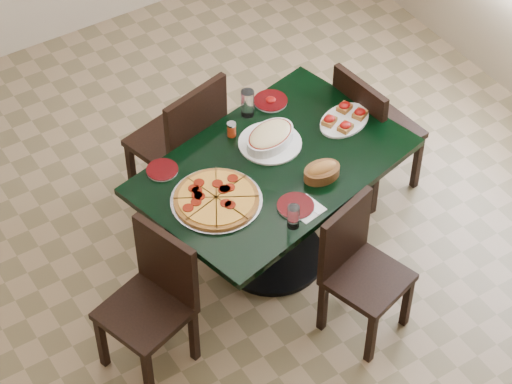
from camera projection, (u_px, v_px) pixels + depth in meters
floor at (240, 290)px, 5.66m from camera, size 5.50×5.50×0.00m
main_table at (273, 188)px, 5.43m from camera, size 1.61×1.23×0.75m
chair_far at (184, 139)px, 5.76m from camera, size 0.54×0.54×0.95m
chair_near at (357, 264)px, 5.20m from camera, size 0.47×0.47×0.82m
chair_right at (370, 128)px, 5.88m from camera, size 0.46×0.46×0.90m
chair_left at (155, 295)px, 5.03m from camera, size 0.50×0.50×0.85m
pepperoni_pizza at (216, 199)px, 5.09m from camera, size 0.47×0.47×0.04m
lasagna_casserole at (270, 138)px, 5.38m from camera, size 0.36×0.35×0.09m
bread_basket at (322, 171)px, 5.21m from camera, size 0.21×0.15×0.09m
bruschetta_platter at (345, 118)px, 5.53m from camera, size 0.39×0.32×0.05m
side_plate_near at (296, 206)px, 5.07m from camera, size 0.19×0.19×0.02m
side_plate_far_r at (271, 101)px, 5.65m from camera, size 0.19×0.19×0.03m
side_plate_far_l at (162, 170)px, 5.26m from camera, size 0.17×0.17×0.02m
napkin_setting at (306, 209)px, 5.07m from camera, size 0.18×0.18×0.01m
water_glass_a at (248, 103)px, 5.53m from camera, size 0.08×0.08×0.16m
water_glass_b at (293, 217)px, 4.94m from camera, size 0.06×0.06×0.13m
pepper_shaker at (232, 129)px, 5.43m from camera, size 0.05×0.05×0.09m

